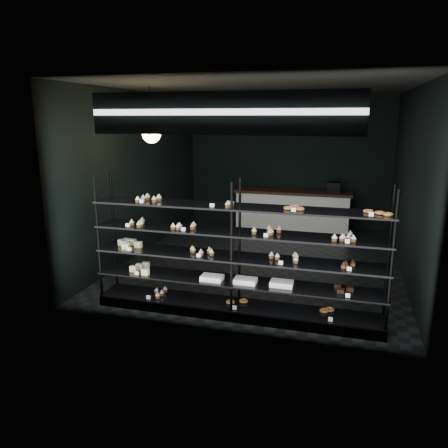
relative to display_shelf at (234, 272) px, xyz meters
The scene contains 5 objects.
room 2.64m from the display_shelf, 91.21° to the left, with size 5.01×6.01×3.20m.
display_shelf is the anchor object (origin of this frame).
signage 2.17m from the display_shelf, 96.21° to the right, with size 3.30×0.05×0.50m.
pendant_lamp 2.60m from the display_shelf, 149.38° to the left, with size 0.29×0.29×0.88m.
service_counter 4.96m from the display_shelf, 87.80° to the left, with size 2.78×0.65×1.23m.
Camera 1 is at (1.48, -7.94, 2.71)m, focal length 35.00 mm.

